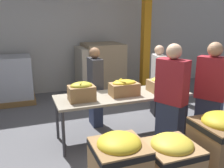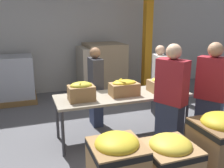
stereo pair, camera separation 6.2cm
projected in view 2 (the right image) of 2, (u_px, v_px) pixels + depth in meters
The scene contains 17 objects.
ground_plane at pixel (123, 136), 4.51m from camera, with size 30.00×30.00×0.00m, color slate.
wall_back at pixel (80, 20), 6.95m from camera, with size 16.00×0.08×4.00m.
sorting_table at pixel (123, 98), 4.32m from camera, with size 2.33×0.77×0.79m.
banana_box_0 at pixel (81, 91), 3.97m from camera, with size 0.41×0.29×0.32m.
banana_box_1 at pixel (124, 87), 4.23m from camera, with size 0.49×0.28×0.29m.
banana_box_2 at pixel (162, 84), 4.49m from camera, with size 0.49×0.31×0.28m.
volunteer_0 at pixel (96, 88), 4.81m from camera, with size 0.21×0.41×1.54m.
volunteer_1 at pixel (210, 97), 3.98m from camera, with size 0.44×0.51×1.72m.
volunteer_2 at pixel (159, 81), 5.32m from camera, with size 0.29×0.44×1.52m.
volunteer_3 at pixel (171, 101), 3.79m from camera, with size 0.41×0.51×1.72m.
donation_bin_0 at pixel (117, 167), 2.81m from camera, with size 0.58×0.58×0.84m.
donation_bin_1 at pixel (169, 161), 3.05m from camera, with size 0.61×0.61×0.70m.
donation_bin_2 at pixel (220, 144), 3.27m from camera, with size 0.66×0.66×0.89m.
support_pillar at pixel (148, 20), 6.88m from camera, with size 0.21×0.21×4.00m.
pallet_stack_0 at pixel (96, 72), 6.74m from camera, with size 0.98×0.98×1.32m.
pallet_stack_1 at pixel (104, 70), 6.82m from camera, with size 1.09×1.09×1.40m.
pallet_stack_2 at pixel (16, 79), 6.24m from camera, with size 0.93×0.93×1.16m.
Camera 2 is at (-1.55, -3.81, 2.09)m, focal length 40.00 mm.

